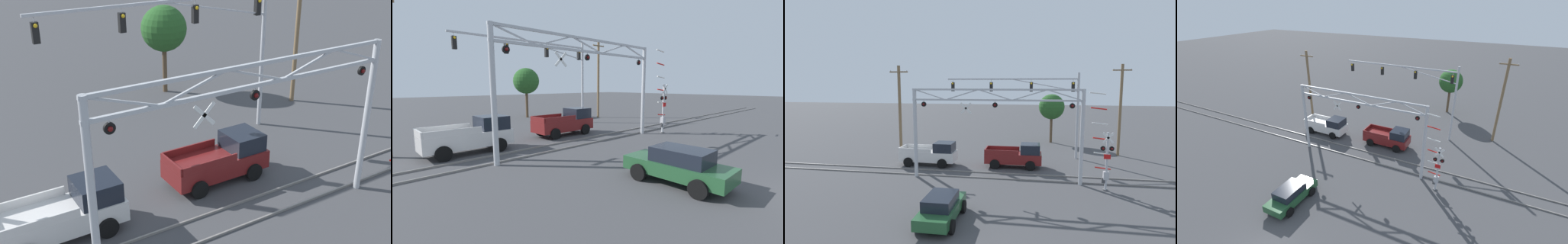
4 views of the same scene
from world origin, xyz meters
TOP-DOWN VIEW (x-y plane):
  - rail_track_near at (0.00, 12.85)m, footprint 80.00×0.08m
  - rail_track_far at (0.00, 14.29)m, footprint 80.00×0.08m
  - crossing_gantry at (-0.01, 12.57)m, footprint 12.76×0.30m
  - crossing_signal_mast at (7.66, 11.60)m, footprint 1.73×0.35m
  - traffic_signal_span at (3.58, 20.75)m, footprint 12.99×0.39m
  - pickup_truck_lead at (1.42, 16.58)m, footprint 4.86×2.17m
  - pickup_truck_following at (-6.15, 16.05)m, footprint 4.98×2.17m
  - sedan_waiting at (-1.92, 5.15)m, footprint 1.98×4.23m
  - utility_pole_left at (-9.93, 18.01)m, footprint 1.80×0.28m
  - utility_pole_right at (11.43, 22.71)m, footprint 1.80×0.28m
  - background_tree_beyond_span at (5.09, 28.82)m, footprint 3.12×3.12m

SIDE VIEW (x-z plane):
  - rail_track_near at x=0.00m, z-range 0.00..0.10m
  - rail_track_far at x=0.00m, z-range 0.00..0.10m
  - sedan_waiting at x=-1.92m, z-range 0.03..1.53m
  - pickup_truck_lead at x=1.42m, z-range -0.04..2.06m
  - pickup_truck_following at x=-6.15m, z-range -0.04..2.06m
  - crossing_signal_mast at x=7.66m, z-range -1.16..5.59m
  - background_tree_beyond_span at x=5.09m, z-range 1.43..7.47m
  - crossing_gantry at x=-0.01m, z-range 1.08..8.01m
  - utility_pole_left at x=-9.93m, z-range 0.15..9.16m
  - utility_pole_right at x=11.43m, z-range 0.15..9.39m
  - traffic_signal_span at x=3.58m, z-range 1.76..10.11m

